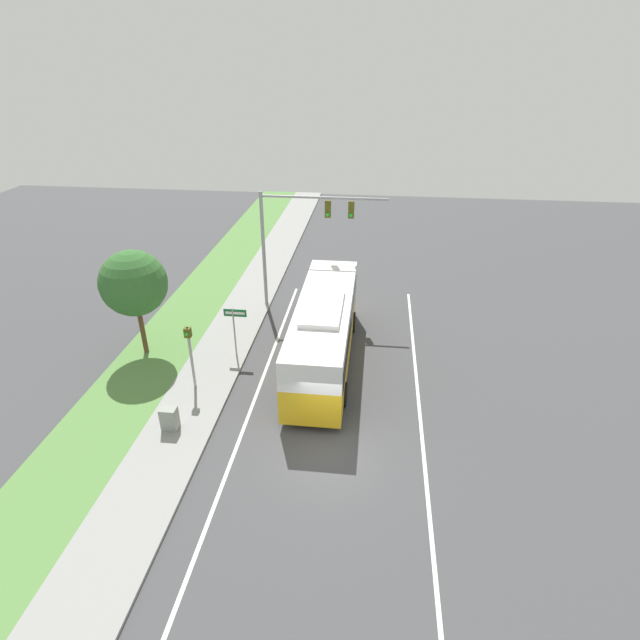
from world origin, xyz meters
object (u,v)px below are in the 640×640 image
bus (324,328)px  street_sign (235,324)px  utility_cabinet (169,419)px  pedestrian_signal (190,348)px  signal_gantry (299,227)px

bus → street_sign: size_ratio=4.00×
bus → utility_cabinet: size_ratio=10.76×
bus → utility_cabinet: bearing=-134.0°
pedestrian_signal → street_sign: bearing=68.8°
bus → signal_gantry: size_ratio=1.52×
bus → utility_cabinet: bus is taller
pedestrian_signal → utility_cabinet: (-0.01, -2.89, -1.53)m
bus → street_sign: bearing=178.9°
street_sign → pedestrian_signal: bearing=-111.2°
signal_gantry → street_sign: (-2.34, -5.89, -3.12)m
bus → pedestrian_signal: bearing=-152.4°
pedestrian_signal → bus: bearing=27.6°
signal_gantry → street_sign: bearing=-111.7°
signal_gantry → utility_cabinet: 13.03m
bus → pedestrian_signal: size_ratio=3.37×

